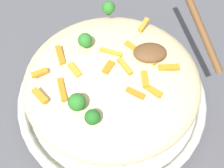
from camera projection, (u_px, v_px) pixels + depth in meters
name	position (u px, v px, depth m)	size (l,w,h in m)	color
ground_plane	(112.00, 104.00, 0.61)	(2.40, 2.40, 0.00)	#4C4C51
serving_bowl	(112.00, 99.00, 0.59)	(0.36, 0.36, 0.04)	silver
pasta_mound	(112.00, 83.00, 0.54)	(0.31, 0.29, 0.09)	beige
carrot_piece_0	(40.00, 96.00, 0.48)	(0.03, 0.01, 0.01)	orange
carrot_piece_1	(153.00, 91.00, 0.48)	(0.03, 0.01, 0.01)	orange
carrot_piece_2	(75.00, 70.00, 0.50)	(0.03, 0.01, 0.01)	orange
carrot_piece_3	(125.00, 65.00, 0.50)	(0.03, 0.01, 0.01)	orange
carrot_piece_4	(131.00, 47.00, 0.53)	(0.03, 0.01, 0.01)	orange
carrot_piece_5	(135.00, 93.00, 0.48)	(0.03, 0.01, 0.01)	orange
carrot_piece_6	(108.00, 69.00, 0.50)	(0.02, 0.01, 0.01)	orange
carrot_piece_7	(169.00, 69.00, 0.51)	(0.04, 0.01, 0.01)	orange
carrot_piece_8	(62.00, 90.00, 0.49)	(0.04, 0.01, 0.01)	orange
carrot_piece_9	(150.00, 59.00, 0.51)	(0.03, 0.01, 0.01)	orange
carrot_piece_10	(145.00, 79.00, 0.49)	(0.03, 0.01, 0.01)	orange
carrot_piece_11	(39.00, 74.00, 0.50)	(0.03, 0.01, 0.01)	orange
carrot_piece_12	(144.00, 25.00, 0.55)	(0.03, 0.01, 0.01)	orange
carrot_piece_13	(60.00, 55.00, 0.52)	(0.04, 0.01, 0.01)	orange
carrot_piece_14	(113.00, 52.00, 0.52)	(0.04, 0.01, 0.01)	orange
broccoli_floret_0	(85.00, 40.00, 0.52)	(0.02, 0.02, 0.03)	#296820
broccoli_floret_1	(77.00, 102.00, 0.46)	(0.03, 0.03, 0.03)	#296820
broccoli_floret_2	(106.00, 8.00, 0.56)	(0.02, 0.02, 0.03)	#296820
broccoli_floret_3	(92.00, 117.00, 0.45)	(0.02, 0.02, 0.03)	#205B1C
serving_spoon	(168.00, 40.00, 0.50)	(0.14, 0.16, 0.10)	brown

